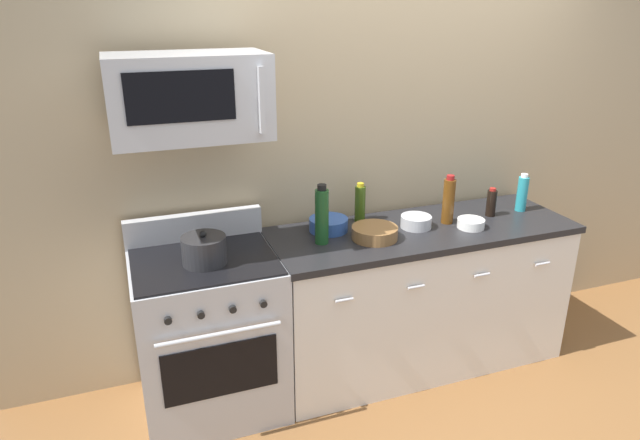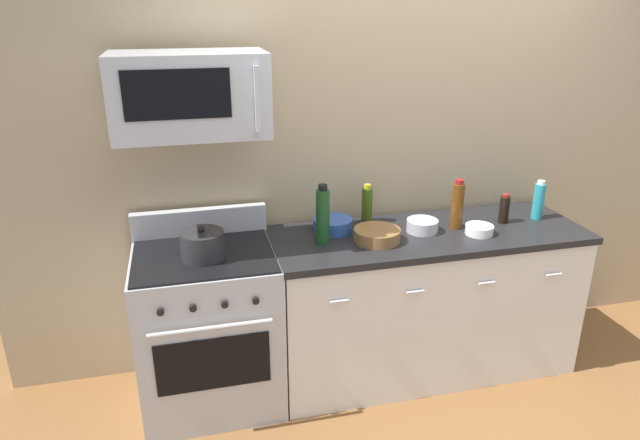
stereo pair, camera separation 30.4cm
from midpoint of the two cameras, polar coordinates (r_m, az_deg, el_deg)
ground_plane at (r=3.82m, az=7.09°, el=-13.67°), size 5.91×5.91×0.00m
back_wall at (r=3.60m, az=5.11°, el=7.88°), size 4.93×0.10×2.70m
counter_unit at (r=3.58m, az=7.43°, el=-7.63°), size 1.84×0.66×0.92m
range_oven at (r=3.26m, az=-13.72°, el=-11.09°), size 0.76×0.69×1.07m
microwave at (r=2.85m, az=-16.10°, el=11.79°), size 0.74×0.44×0.40m
bottle_wine_amber at (r=3.43m, az=10.33°, el=1.89°), size 0.07×0.07×0.30m
bottle_dish_soap at (r=3.76m, az=17.49°, el=2.54°), size 0.07×0.07×0.24m
bottle_wine_green at (r=3.09m, az=-2.64°, el=0.38°), size 0.08×0.08×0.34m
bottle_olive_oil at (r=3.41m, az=1.50°, el=1.65°), size 0.06×0.06×0.24m
bottle_soy_sauce_dark at (r=3.62m, az=14.55°, el=1.66°), size 0.06×0.06×0.18m
bowl_white_ceramic at (r=3.42m, az=12.48°, el=-0.36°), size 0.16×0.16×0.05m
bowl_steel_prep at (r=3.37m, az=7.09°, el=-0.18°), size 0.18×0.18×0.07m
bowl_wooden_salad at (r=3.19m, az=2.80°, el=-1.29°), size 0.26×0.26×0.07m
bowl_blue_mixing at (r=3.29m, az=-1.78°, el=-0.45°), size 0.23×0.23×0.08m
stockpot at (r=2.97m, az=-14.47°, el=-2.99°), size 0.23×0.23×0.18m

